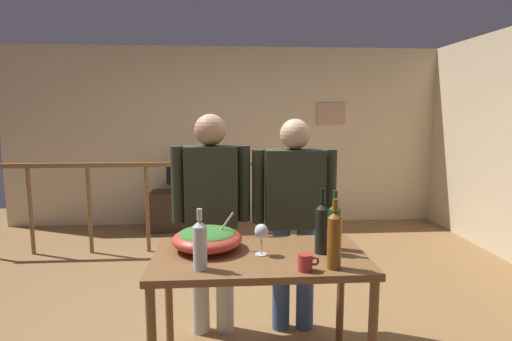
# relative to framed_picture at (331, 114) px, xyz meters

# --- Properties ---
(ground_plane) EXTENTS (8.11, 8.11, 0.00)m
(ground_plane) POSITION_rel_framed_picture_xyz_m (-1.53, -2.87, -1.60)
(ground_plane) COLOR olive
(back_wall) EXTENTS (6.24, 0.10, 2.53)m
(back_wall) POSITION_rel_framed_picture_xyz_m (-1.53, 0.06, -0.33)
(back_wall) COLOR beige
(back_wall) RESTS_ON ground_plane
(framed_picture) EXTENTS (0.41, 0.03, 0.31)m
(framed_picture) POSITION_rel_framed_picture_xyz_m (0.00, 0.00, 0.00)
(framed_picture) COLOR tan
(stair_railing) EXTENTS (3.35, 0.10, 1.10)m
(stair_railing) POSITION_rel_framed_picture_xyz_m (-2.24, -1.20, -0.90)
(stair_railing) COLOR brown
(stair_railing) RESTS_ON ground_plane
(tv_console) EXTENTS (0.90, 0.40, 0.54)m
(tv_console) POSITION_rel_framed_picture_xyz_m (-2.11, -0.29, -1.33)
(tv_console) COLOR #38281E
(tv_console) RESTS_ON ground_plane
(flat_screen_tv) EXTENTS (0.45, 0.12, 0.35)m
(flat_screen_tv) POSITION_rel_framed_picture_xyz_m (-2.11, -0.32, -0.85)
(flat_screen_tv) COLOR black
(flat_screen_tv) RESTS_ON tv_console
(serving_table) EXTENTS (1.23, 0.69, 0.80)m
(serving_table) POSITION_rel_framed_picture_xyz_m (-1.33, -3.64, -0.89)
(serving_table) COLOR brown
(serving_table) RESTS_ON ground_plane
(salad_bowl) EXTENTS (0.42, 0.42, 0.23)m
(salad_bowl) POSITION_rel_framed_picture_xyz_m (-1.64, -3.53, -0.72)
(salad_bowl) COLOR #CC3D2D
(salad_bowl) RESTS_ON serving_table
(wine_glass) EXTENTS (0.08, 0.08, 0.18)m
(wine_glass) POSITION_rel_framed_picture_xyz_m (-1.32, -3.65, -0.66)
(wine_glass) COLOR silver
(wine_glass) RESTS_ON serving_table
(wine_bottle_green) EXTENTS (0.07, 0.07, 0.36)m
(wine_bottle_green) POSITION_rel_framed_picture_xyz_m (-0.88, -3.58, -0.65)
(wine_bottle_green) COLOR #1E5628
(wine_bottle_green) RESTS_ON serving_table
(wine_bottle_clear) EXTENTS (0.07, 0.07, 0.32)m
(wine_bottle_clear) POSITION_rel_framed_picture_xyz_m (-1.66, -3.85, -0.66)
(wine_bottle_clear) COLOR silver
(wine_bottle_clear) RESTS_ON serving_table
(wine_bottle_dark) EXTENTS (0.08, 0.08, 0.38)m
(wine_bottle_dark) POSITION_rel_framed_picture_xyz_m (-0.97, -3.64, -0.64)
(wine_bottle_dark) COLOR black
(wine_bottle_dark) RESTS_ON serving_table
(wine_bottle_amber) EXTENTS (0.07, 0.07, 0.37)m
(wine_bottle_amber) POSITION_rel_framed_picture_xyz_m (-0.96, -3.88, -0.64)
(wine_bottle_amber) COLOR brown
(wine_bottle_amber) RESTS_ON serving_table
(mug_red) EXTENTS (0.11, 0.08, 0.09)m
(mug_red) POSITION_rel_framed_picture_xyz_m (-1.11, -3.90, -0.75)
(mug_red) COLOR #B7332D
(mug_red) RESTS_ON serving_table
(person_standing_left) EXTENTS (0.56, 0.23, 1.60)m
(person_standing_left) POSITION_rel_framed_picture_xyz_m (-1.63, -3.03, -0.65)
(person_standing_left) COLOR beige
(person_standing_left) RESTS_ON ground_plane
(person_standing_right) EXTENTS (0.61, 0.23, 1.57)m
(person_standing_right) POSITION_rel_framed_picture_xyz_m (-1.03, -3.03, -0.67)
(person_standing_right) COLOR #3D5684
(person_standing_right) RESTS_ON ground_plane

